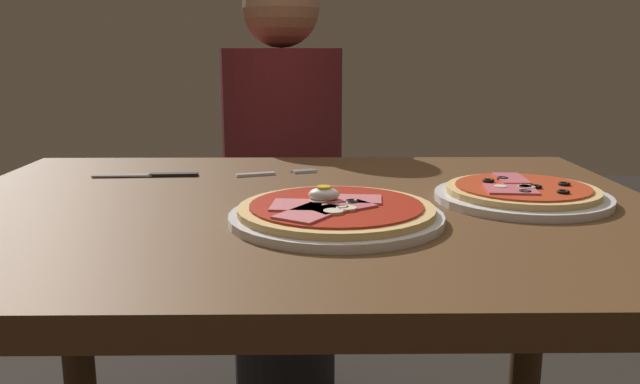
{
  "coord_description": "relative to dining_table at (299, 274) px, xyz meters",
  "views": [
    {
      "loc": [
        0.02,
        -0.98,
        0.98
      ],
      "look_at": [
        0.03,
        -0.06,
        0.77
      ],
      "focal_mm": 36.53,
      "sensor_mm": 36.0,
      "label": 1
    }
  ],
  "objects": [
    {
      "name": "fork",
      "position": [
        -0.06,
        0.23,
        0.12
      ],
      "size": [
        0.15,
        0.06,
        0.0
      ],
      "color": "silver",
      "rests_on": "dining_table"
    },
    {
      "name": "pizza_foreground",
      "position": [
        0.05,
        -0.11,
        0.13
      ],
      "size": [
        0.3,
        0.3,
        0.05
      ],
      "color": "white",
      "rests_on": "dining_table"
    },
    {
      "name": "knife",
      "position": [
        -0.28,
        0.22,
        0.12
      ],
      "size": [
        0.2,
        0.03,
        0.01
      ],
      "color": "silver",
      "rests_on": "dining_table"
    },
    {
      "name": "pizza_across_left",
      "position": [
        0.35,
        0.01,
        0.13
      ],
      "size": [
        0.27,
        0.27,
        0.03
      ],
      "color": "white",
      "rests_on": "dining_table"
    },
    {
      "name": "diner_person",
      "position": [
        -0.06,
        0.76,
        -0.07
      ],
      "size": [
        0.32,
        0.32,
        1.18
      ],
      "rotation": [
        0.0,
        0.0,
        3.14
      ],
      "color": "black",
      "rests_on": "ground"
    },
    {
      "name": "dining_table",
      "position": [
        0.0,
        0.0,
        0.0
      ],
      "size": [
        1.14,
        0.86,
        0.74
      ],
      "color": "brown",
      "rests_on": "ground"
    }
  ]
}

